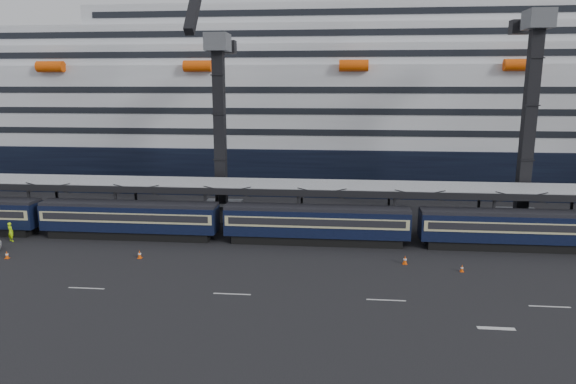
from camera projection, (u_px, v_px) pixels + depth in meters
name	position (u px, v px, depth m)	size (l,w,h in m)	color
ground	(406.00, 282.00, 42.95)	(260.00, 260.00, 0.00)	black
lane_markings	(530.00, 313.00, 37.07)	(111.00, 4.27, 0.02)	beige
train	(349.00, 224.00, 52.69)	(133.05, 3.00, 4.05)	black
canopy	(392.00, 188.00, 55.52)	(130.00, 6.25, 5.53)	gray
cruise_ship	(368.00, 109.00, 85.35)	(214.09, 28.84, 34.00)	black
crane_dark_near	(219.00, 122.00, 60.56)	(4.50, 17.75, 35.08)	#45484C
crane_dark_mid	(531.00, 111.00, 55.92)	(4.50, 18.24, 39.64)	#45484C
worker	(11.00, 232.00, 53.90)	(0.75, 0.49, 2.05)	#BBFF0D
traffic_cone_b	(7.00, 255.00, 48.64)	(0.38, 0.38, 0.76)	#E64B07
traffic_cone_c	(140.00, 254.00, 48.71)	(0.41, 0.41, 0.82)	#E64B07
traffic_cone_d	(405.00, 260.00, 47.12)	(0.42, 0.42, 0.85)	#E64B07
traffic_cone_e	(462.00, 268.00, 45.19)	(0.34, 0.34, 0.68)	#E64B07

